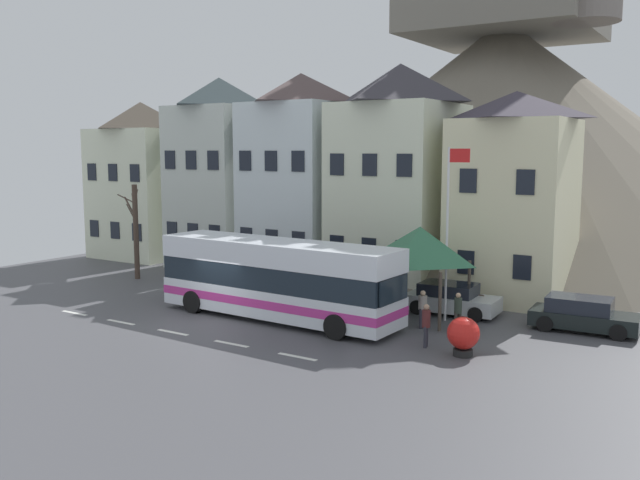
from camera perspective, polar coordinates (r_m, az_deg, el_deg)
ground_plane at (r=29.03m, az=-9.96°, el=-6.98°), size 40.00×60.00×0.07m
townhouse_00 at (r=47.23m, az=-14.65°, el=4.87°), size 6.02×5.07×10.34m
townhouse_01 at (r=42.58m, az=-8.35°, el=5.58°), size 5.06×5.23×11.56m
townhouse_02 at (r=39.32m, az=-1.59°, el=5.46°), size 5.29×5.87×11.51m
townhouse_03 at (r=36.66m, az=6.65°, el=5.40°), size 5.63×6.67×11.69m
townhouse_04 at (r=33.76m, az=15.90°, el=3.49°), size 5.18×5.27×9.94m
hilltop_castle at (r=52.75m, az=15.01°, el=9.08°), size 42.92×42.92×25.76m
transit_bus at (r=28.99m, az=-3.61°, el=-3.38°), size 11.34×3.07×3.37m
bus_shelter at (r=29.36m, az=8.38°, el=-0.42°), size 3.60×3.60×3.96m
parked_car_00 at (r=37.92m, az=-9.59°, el=-2.50°), size 4.31×2.36×1.30m
parked_car_01 at (r=30.66m, az=10.97°, el=-4.88°), size 4.05×2.06×1.36m
parked_car_02 at (r=29.26m, az=21.19°, el=-5.86°), size 4.17×2.05×1.37m
pedestrian_00 at (r=25.33m, az=8.90°, el=-6.82°), size 0.31×0.32×1.62m
pedestrian_01 at (r=27.63m, az=11.51°, el=-5.82°), size 0.31×0.31×1.59m
pedestrian_02 at (r=27.94m, az=8.62°, el=-5.60°), size 0.36×0.38×1.57m
public_bench at (r=30.95m, az=12.06°, el=-5.16°), size 1.63×0.48×0.87m
flagpole at (r=28.79m, az=10.79°, el=1.51°), size 0.95×0.10×7.33m
harbour_buoy at (r=24.57m, az=11.94°, el=-7.77°), size 1.15×1.15×1.40m
bare_tree_00 at (r=39.29m, az=-15.23°, el=0.81°), size 1.31×1.31×5.30m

